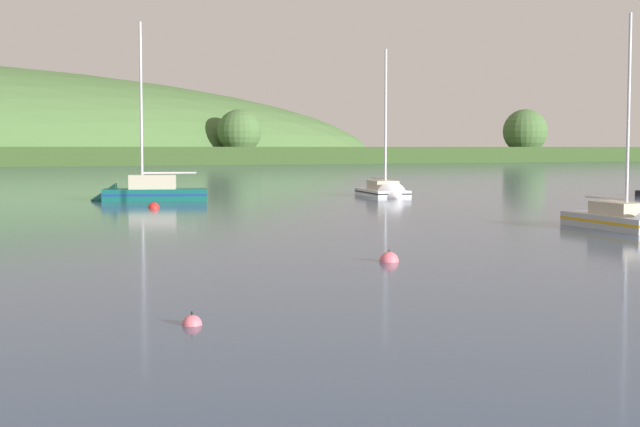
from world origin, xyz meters
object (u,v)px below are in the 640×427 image
object	(u,v)px
mooring_buoy_foreground	(192,325)
mooring_buoy_midchannel	(389,262)
sailboat_far_left	(143,197)
mooring_buoy_off_fishing_boat	(154,208)
sailboat_midwater_white	(625,226)
sailboat_near_mooring	(386,195)

from	to	relation	value
mooring_buoy_foreground	mooring_buoy_midchannel	world-z (taller)	mooring_buoy_midchannel
sailboat_far_left	mooring_buoy_midchannel	distance (m)	43.38
mooring_buoy_off_fishing_boat	sailboat_midwater_white	bearing A→B (deg)	-54.89
sailboat_near_mooring	mooring_buoy_foreground	size ratio (longest dim) A/B	24.87
sailboat_near_mooring	mooring_buoy_foreground	world-z (taller)	sailboat_near_mooring
mooring_buoy_foreground	mooring_buoy_off_fishing_boat	xyz separation A→B (m)	(8.03, 44.18, -0.00)
sailboat_far_left	mooring_buoy_midchannel	bearing A→B (deg)	105.39
mooring_buoy_off_fishing_boat	sailboat_near_mooring	bearing A→B (deg)	19.54
sailboat_far_left	mooring_buoy_off_fishing_boat	xyz separation A→B (m)	(-0.97, -8.89, -0.34)
mooring_buoy_midchannel	mooring_buoy_off_fishing_boat	xyz separation A→B (m)	(-1.81, 34.48, -0.00)
sailboat_near_mooring	mooring_buoy_midchannel	xyz separation A→B (m)	(-19.82, -42.16, -0.13)
sailboat_midwater_white	mooring_buoy_midchannel	xyz separation A→B (m)	(-17.05, -7.67, -0.22)
mooring_buoy_midchannel	mooring_buoy_foreground	bearing A→B (deg)	-135.43
sailboat_midwater_white	mooring_buoy_foreground	xyz separation A→B (m)	(-26.89, -17.36, -0.21)
sailboat_far_left	mooring_buoy_off_fishing_boat	size ratio (longest dim) A/B	17.81
sailboat_near_mooring	sailboat_midwater_white	xyz separation A→B (m)	(-2.77, -34.50, 0.09)
sailboat_near_mooring	sailboat_far_left	bearing A→B (deg)	-85.32
sailboat_near_mooring	mooring_buoy_midchannel	distance (m)	46.59
mooring_buoy_off_fishing_boat	sailboat_far_left	bearing A→B (deg)	83.76
sailboat_near_mooring	mooring_buoy_foreground	bearing A→B (deg)	-21.73
sailboat_midwater_white	sailboat_far_left	distance (m)	39.94
sailboat_near_mooring	mooring_buoy_midchannel	world-z (taller)	sailboat_near_mooring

